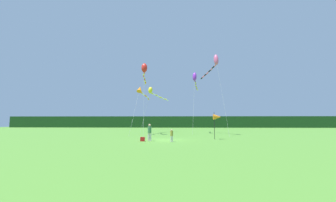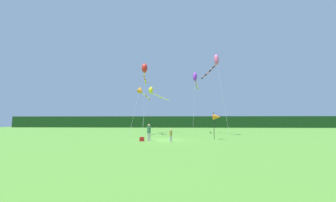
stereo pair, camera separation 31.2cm
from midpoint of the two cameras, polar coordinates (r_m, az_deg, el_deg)
ground_plane at (r=24.28m, az=-0.99°, el=-10.55°), size 120.00×120.00×0.00m
distant_treeline at (r=69.15m, az=1.25°, el=-5.71°), size 108.00×3.92×3.62m
person_adult at (r=22.93m, az=-5.42°, el=-8.26°), size 0.40×0.40×1.83m
person_child at (r=22.00m, az=0.59°, el=-9.18°), size 0.29×0.29×1.30m
cooler_box at (r=22.97m, az=-7.30°, el=-10.25°), size 0.46×0.41×0.44m
banner_flag_pole at (r=25.61m, az=12.86°, el=-4.31°), size 0.90×0.70×3.21m
kite_yellow at (r=39.83m, az=-4.53°, el=2.57°), size 4.88×4.97×8.59m
kite_orange at (r=34.41m, az=-7.69°, el=2.89°), size 1.84×7.65×7.92m
kite_red at (r=34.36m, az=-6.71°, el=8.51°), size 1.29×8.80×11.44m
kite_purple at (r=37.97m, az=7.08°, el=6.09°), size 1.83×8.80×10.84m
kite_rainbow at (r=35.18m, az=12.30°, el=10.26°), size 2.66×9.83×12.82m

